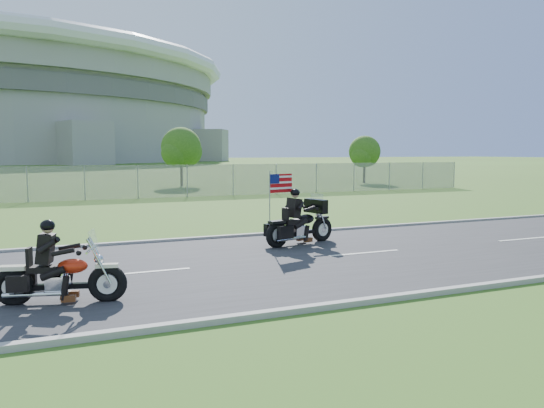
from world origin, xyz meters
name	(u,v)px	position (x,y,z in m)	size (l,w,h in m)	color
ground	(226,267)	(0.00, 0.00, 0.00)	(420.00, 420.00, 0.00)	#39571B
road	(226,266)	(0.00, 0.00, 0.02)	(120.00, 8.00, 0.04)	#28282B
curb_north	(186,240)	(0.00, 4.05, 0.05)	(120.00, 0.18, 0.12)	#9E9B93
curb_south	(297,310)	(0.00, -4.05, 0.05)	(120.00, 0.18, 0.12)	#9E9B93
fence	(27,184)	(-5.00, 20.00, 1.00)	(60.00, 0.03, 2.00)	gray
tree_fence_near	(181,149)	(6.04, 30.04, 2.97)	(3.52, 3.28, 4.75)	#382316
tree_fence_far	(365,153)	(22.04, 28.03, 2.64)	(3.08, 2.87, 4.20)	#382316
motorcycle_lead	(59,278)	(-3.82, -1.89, 0.51)	(2.34, 0.96, 1.60)	black
motorcycle_follow	(300,226)	(2.99, 1.98, 0.59)	(2.53, 1.15, 2.15)	black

